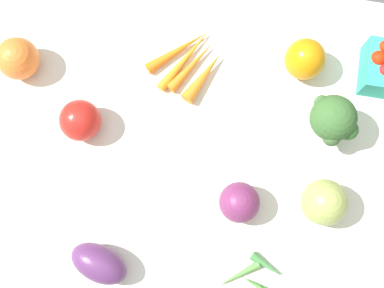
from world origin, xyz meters
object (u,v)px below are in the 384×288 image
heirloom_tomato_orange (18,59)px  red_onion_center (239,202)px  broccoli_head (333,120)px  bell_pepper_orange (305,59)px  carrot_bunch (190,63)px  eggplant (99,264)px  heirloom_tomato_green (324,202)px  okra_pile (255,285)px  bell_pepper_red (80,120)px

heirloom_tomato_orange → red_onion_center: bearing=-23.7°
broccoli_head → bell_pepper_orange: broccoli_head is taller
red_onion_center → heirloom_tomato_orange: size_ratio=0.91×
carrot_bunch → bell_pepper_orange: size_ratio=1.90×
red_onion_center → eggplant: red_onion_center is taller
heirloom_tomato_green → okra_pile: (-10.29, -17.20, -3.58)cm
broccoli_head → heirloom_tomato_green: size_ratio=1.32×
eggplant → red_onion_center: bearing=49.4°
carrot_bunch → bell_pepper_orange: (22.90, 3.45, 3.31)cm
eggplant → okra_pile: (29.56, 0.96, -2.48)cm
carrot_bunch → bell_pepper_orange: bell_pepper_orange is taller
carrot_bunch → eggplant: bearing=-103.1°
red_onion_center → broccoli_head: bearing=50.3°
bell_pepper_red → bell_pepper_orange: bearing=25.3°
broccoli_head → eggplant: bearing=-139.3°
eggplant → bell_pepper_red: bell_pepper_red is taller
okra_pile → heirloom_tomato_green: bearing=59.1°
bell_pepper_orange → heirloom_tomato_green: bearing=-75.9°
heirloom_tomato_orange → heirloom_tomato_green: bearing=-16.1°
eggplant → broccoli_head: (39.23, 33.77, 3.64)cm
heirloom_tomato_orange → okra_pile: bearing=-33.6°
broccoli_head → okra_pile: broccoli_head is taller
red_onion_center → heirloom_tomato_green: (15.76, 2.62, 0.52)cm
red_onion_center → bell_pepper_orange: bearing=74.1°
okra_pile → eggplant: bearing=-178.1°
eggplant → bell_pepper_orange: bell_pepper_orange is taller
heirloom_tomato_green → bell_pepper_orange: bell_pepper_orange is taller
broccoli_head → heirloom_tomato_green: bearing=-87.7°
bell_pepper_red → heirloom_tomato_green: bearing=-9.4°
eggplant → heirloom_tomato_green: (39.85, 18.16, 1.10)cm
heirloom_tomato_green → bell_pepper_orange: bearing=104.1°
okra_pile → heirloom_tomato_orange: heirloom_tomato_orange is taller
red_onion_center → heirloom_tomato_green: bearing=9.4°
red_onion_center → heirloom_tomato_green: 15.99cm
bell_pepper_red → okra_pile: bearing=-33.1°
red_onion_center → broccoli_head: size_ratio=0.67×
eggplant → heirloom_tomato_green: size_ratio=1.25×
carrot_bunch → eggplant: size_ratio=1.55×
carrot_bunch → heirloom_tomato_orange: 34.81cm
bell_pepper_orange → okra_pile: bell_pepper_orange is taller
bell_pepper_orange → heirloom_tomato_orange: size_ratio=1.06×
bell_pepper_red → broccoli_head: bearing=8.9°
carrot_bunch → heirloom_tomato_orange: heirloom_tomato_orange is taller
heirloom_tomato_orange → eggplant: bearing=-56.6°
bell_pepper_red → broccoli_head: (48.38, 7.53, 2.93)cm
eggplant → bell_pepper_orange: 56.60cm
eggplant → broccoli_head: size_ratio=0.94×
bell_pepper_red → carrot_bunch: bearing=40.7°
bell_pepper_red → eggplant: bearing=-70.8°
bell_pepper_red → heirloom_tomato_green: (49.00, -8.07, 0.40)cm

